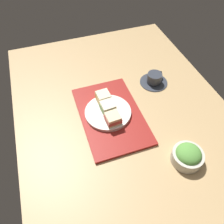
# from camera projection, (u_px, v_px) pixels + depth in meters

# --- Properties ---
(ground_plane) EXTENTS (1.40, 1.00, 0.03)m
(ground_plane) POSITION_uv_depth(u_px,v_px,m) (124.00, 115.00, 1.10)
(ground_plane) COLOR tan
(serving_tray) EXTENTS (0.43, 0.28, 0.01)m
(serving_tray) POSITION_uv_depth(u_px,v_px,m) (111.00, 115.00, 1.07)
(serving_tray) COLOR maroon
(serving_tray) RESTS_ON ground_plane
(sandwich_plate) EXTENTS (0.21, 0.21, 0.02)m
(sandwich_plate) POSITION_uv_depth(u_px,v_px,m) (108.00, 112.00, 1.06)
(sandwich_plate) COLOR white
(sandwich_plate) RESTS_ON serving_tray
(sandwich_near) EXTENTS (0.07, 0.06, 0.05)m
(sandwich_near) POSITION_uv_depth(u_px,v_px,m) (103.00, 98.00, 1.08)
(sandwich_near) COLOR beige
(sandwich_near) RESTS_ON sandwich_plate
(sandwich_middle) EXTENTS (0.06, 0.07, 0.05)m
(sandwich_middle) POSITION_uv_depth(u_px,v_px,m) (108.00, 108.00, 1.04)
(sandwich_middle) COLOR #EFE5C1
(sandwich_middle) RESTS_ON sandwich_plate
(sandwich_far) EXTENTS (0.07, 0.07, 0.05)m
(sandwich_far) POSITION_uv_depth(u_px,v_px,m) (113.00, 119.00, 1.00)
(sandwich_far) COLOR beige
(sandwich_far) RESTS_ON sandwich_plate
(salad_bowl) EXTENTS (0.13, 0.13, 0.08)m
(salad_bowl) POSITION_uv_depth(u_px,v_px,m) (188.00, 156.00, 0.90)
(salad_bowl) COLOR beige
(salad_bowl) RESTS_ON ground_plane
(coffee_cup) EXTENTS (0.15, 0.15, 0.06)m
(coffee_cup) POSITION_uv_depth(u_px,v_px,m) (154.00, 79.00, 1.21)
(coffee_cup) COLOR #333842
(coffee_cup) RESTS_ON ground_plane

